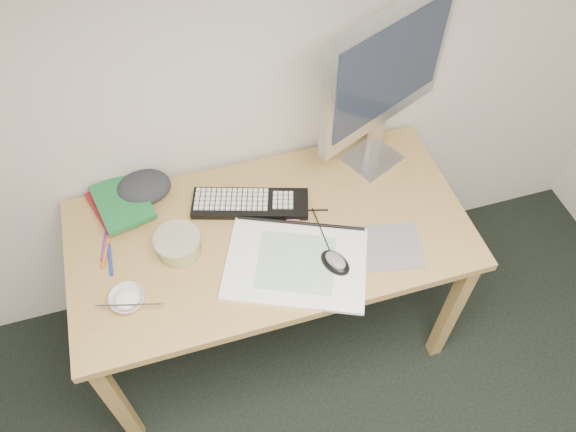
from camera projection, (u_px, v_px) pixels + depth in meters
name	position (u px, v px, depth m)	size (l,w,h in m)	color
desk	(271.00, 245.00, 2.03)	(1.40, 0.70, 0.75)	#AA894E
mousepad	(390.00, 247.00, 1.93)	(0.21, 0.19, 0.00)	gray
sketchpad	(296.00, 263.00, 1.88)	(0.47, 0.33, 0.01)	white
keyboard	(250.00, 204.00, 2.03)	(0.42, 0.13, 0.02)	black
monitor	(386.00, 74.00, 1.86)	(0.53, 0.27, 0.66)	silver
mouse	(335.00, 261.00, 1.85)	(0.07, 0.12, 0.04)	black
rice_bowl	(127.00, 299.00, 1.78)	(0.11, 0.11, 0.04)	white
chopsticks	(130.00, 305.00, 1.75)	(0.02, 0.02, 0.21)	silver
fruit_tub	(178.00, 245.00, 1.89)	(0.16, 0.16, 0.08)	#ECBD53
book_red	(118.00, 205.00, 2.03)	(0.16, 0.22, 0.02)	maroon
book_green	(122.00, 202.00, 2.01)	(0.17, 0.24, 0.02)	#1B6D35
cloth_lump	(144.00, 187.00, 2.05)	(0.16, 0.14, 0.07)	#292C31
pencil_pink	(274.00, 223.00, 1.99)	(0.01, 0.01, 0.18)	#CE677D
pencil_tan	(274.00, 212.00, 2.02)	(0.01, 0.01, 0.18)	tan
pencil_black	(305.00, 210.00, 2.02)	(0.01, 0.01, 0.17)	black
marker_blue	(110.00, 260.00, 1.89)	(0.01, 0.01, 0.13)	#1D319D
marker_orange	(106.00, 251.00, 1.91)	(0.01, 0.01, 0.13)	orange
marker_purple	(105.00, 245.00, 1.93)	(0.01, 0.01, 0.14)	#692485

